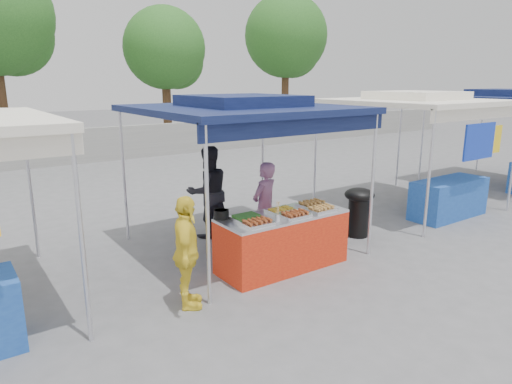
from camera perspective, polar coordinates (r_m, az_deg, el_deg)
ground_plane at (r=7.22m, az=2.77°, el=-9.06°), size 80.00×80.00×0.00m
back_wall at (r=16.89m, az=-20.79°, el=5.42°), size 40.00×0.25×1.20m
main_canopy at (r=7.45m, az=-1.66°, el=10.47°), size 3.20×3.20×2.57m
neighbor_stall_right at (r=10.45m, az=20.88°, el=6.30°), size 3.20×3.20×2.57m
tree_2 at (r=20.15m, az=-11.02°, el=16.81°), size 3.43×3.36×5.77m
tree_3 at (r=23.72m, az=3.97°, el=18.46°), size 4.03×4.03×6.92m
vendor_table at (r=6.99m, az=3.31°, el=-6.11°), size 2.00×0.80×0.85m
food_tray_fl at (r=6.31m, az=0.14°, el=-3.90°), size 0.42×0.30×0.07m
food_tray_fm at (r=6.70m, az=4.94°, el=-2.89°), size 0.42×0.30×0.07m
food_tray_fr at (r=7.04m, az=8.17°, el=-2.14°), size 0.42×0.30×0.07m
food_tray_bl at (r=6.56m, az=-1.20°, el=-3.21°), size 0.42×0.30×0.07m
food_tray_bm at (r=6.94m, az=3.10°, el=-2.26°), size 0.42×0.30×0.07m
food_tray_br at (r=7.31m, az=6.93°, el=-1.51°), size 0.42×0.30×0.07m
cooking_pot at (r=6.63m, az=-4.35°, el=-2.79°), size 0.22×0.22×0.13m
skewer_cup at (r=6.52m, az=2.70°, el=-3.20°), size 0.08×0.08×0.10m
wok_burner at (r=8.53m, az=12.72°, el=-1.93°), size 0.54×0.54×0.91m
crate_left at (r=7.26m, az=-2.20°, el=-7.55°), size 0.53×0.37×0.32m
crate_right at (r=7.84m, az=1.47°, el=-5.96°), size 0.51×0.36×0.30m
crate_stacked at (r=7.74m, az=1.49°, el=-3.90°), size 0.48×0.34×0.29m
vendor_woman at (r=7.62m, az=1.09°, el=-1.81°), size 0.63×0.51×1.50m
helper_man at (r=8.28m, az=-5.99°, el=0.00°), size 0.87×0.70×1.67m
customer_person at (r=5.75m, az=-8.67°, el=-7.54°), size 0.70×0.92×1.45m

